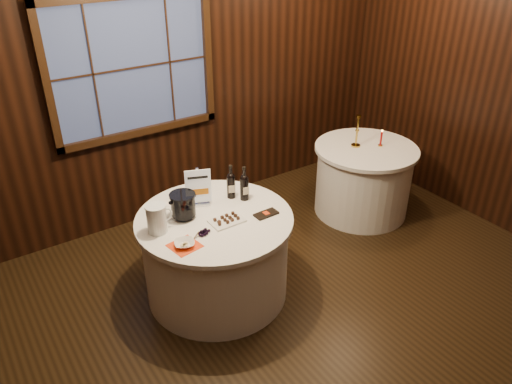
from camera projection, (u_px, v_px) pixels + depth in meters
ground at (286, 366)px, 3.67m from camera, size 6.00×6.00×0.00m
back_wall at (133, 78)px, 4.71m from camera, size 6.00×0.10×3.00m
main_table at (216, 255)px, 4.20m from camera, size 1.28×1.28×0.77m
side_table at (363, 180)px, 5.39m from camera, size 1.08×1.08×0.77m
sign_stand at (199, 193)px, 4.13m from camera, size 0.20×0.16×0.34m
port_bottle_left at (231, 184)px, 4.23m from camera, size 0.07×0.08×0.30m
port_bottle_right at (244, 185)px, 4.20m from camera, size 0.07×0.08×0.31m
ice_bucket at (183, 205)px, 3.96m from camera, size 0.21×0.21×0.21m
chocolate_plate at (227, 220)px, 3.95m from camera, size 0.27×0.18×0.04m
chocolate_box at (266, 214)px, 4.04m from camera, size 0.20×0.10×0.02m
grape_bunch at (204, 232)px, 3.79m from camera, size 0.17×0.07×0.04m
glass_pitcher at (157, 218)px, 3.78m from camera, size 0.22×0.16×0.23m
orange_napkin at (185, 246)px, 3.67m from camera, size 0.24×0.24×0.00m
cracker_bowl at (184, 244)px, 3.66m from camera, size 0.19×0.19×0.04m
brass_candlestick at (357, 135)px, 5.17m from camera, size 0.10×0.10×0.34m
red_candle at (381, 140)px, 5.20m from camera, size 0.05×0.05×0.18m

